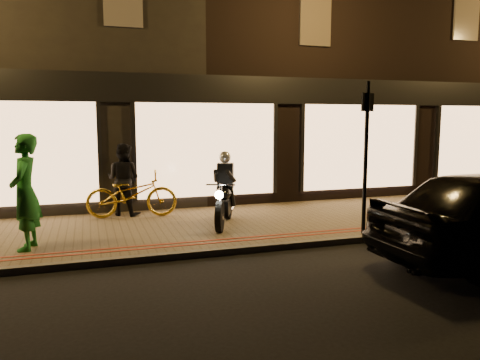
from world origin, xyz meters
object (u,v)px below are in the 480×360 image
object	(u,v)px
bicycle_gold	(132,194)
person_green	(25,192)
sign_post	(366,150)
motorcycle	(224,197)

from	to	relation	value
bicycle_gold	person_green	size ratio (longest dim) A/B	1.02
sign_post	bicycle_gold	distance (m)	5.35
sign_post	person_green	xyz separation A→B (m)	(-6.26, 0.83, -0.66)
bicycle_gold	person_green	xyz separation A→B (m)	(-2.00, -2.21, 0.47)
person_green	sign_post	bearing A→B (deg)	89.76
sign_post	bicycle_gold	bearing A→B (deg)	144.54
sign_post	motorcycle	bearing A→B (deg)	146.59
motorcycle	sign_post	size ratio (longest dim) A/B	0.61
motorcycle	person_green	bearing A→B (deg)	-144.55
sign_post	person_green	size ratio (longest dim) A/B	1.48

